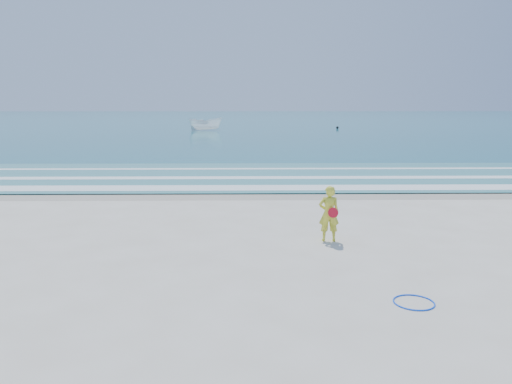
{
  "coord_description": "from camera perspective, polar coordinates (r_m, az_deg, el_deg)",
  "views": [
    {
      "loc": [
        -0.01,
        -10.7,
        3.64
      ],
      "look_at": [
        0.22,
        4.0,
        1.0
      ],
      "focal_mm": 35.0,
      "sensor_mm": 36.0,
      "label": 1
    }
  ],
  "objects": [
    {
      "name": "foam_mid",
      "position": [
        24.16,
        -0.88,
        1.65
      ],
      "size": [
        400.0,
        0.9,
        0.01
      ],
      "primitive_type": "cube",
      "color": "white",
      "rests_on": "shallow"
    },
    {
      "name": "wet_sand",
      "position": [
        20.03,
        -0.86,
        -0.28
      ],
      "size": [
        400.0,
        2.4,
        0.0
      ],
      "primitive_type": "cube",
      "color": "#B2A893",
      "rests_on": "ground"
    },
    {
      "name": "woman",
      "position": [
        13.34,
        8.33,
        -2.46
      ],
      "size": [
        0.56,
        0.41,
        1.49
      ],
      "color": "yellow",
      "rests_on": "ground"
    },
    {
      "name": "ground",
      "position": [
        11.3,
        -0.81,
        -8.62
      ],
      "size": [
        400.0,
        400.0,
        0.0
      ],
      "primitive_type": "plane",
      "color": "silver",
      "rests_on": "ground"
    },
    {
      "name": "shallow",
      "position": [
        24.96,
        -0.88,
        1.91
      ],
      "size": [
        400.0,
        10.0,
        0.01
      ],
      "primitive_type": "cube",
      "color": "#59B7AD",
      "rests_on": "ocean"
    },
    {
      "name": "foam_far",
      "position": [
        27.43,
        -0.88,
        2.68
      ],
      "size": [
        400.0,
        0.6,
        0.01
      ],
      "primitive_type": "cube",
      "color": "white",
      "rests_on": "shallow"
    },
    {
      "name": "ocean",
      "position": [
        115.75,
        -0.92,
        8.4
      ],
      "size": [
        400.0,
        190.0,
        0.04
      ],
      "primitive_type": "cube",
      "color": "#19727F",
      "rests_on": "ground"
    },
    {
      "name": "boat",
      "position": [
        65.52,
        -5.78,
        7.73
      ],
      "size": [
        4.41,
        1.78,
        1.68
      ],
      "primitive_type": "imported",
      "rotation": [
        0.0,
        0.0,
        1.54
      ],
      "color": "white",
      "rests_on": "ocean"
    },
    {
      "name": "foam_near",
      "position": [
        21.3,
        -0.87,
        0.49
      ],
      "size": [
        400.0,
        1.4,
        0.01
      ],
      "primitive_type": "cube",
      "color": "white",
      "rests_on": "shallow"
    },
    {
      "name": "buoy",
      "position": [
        70.32,
        9.28,
        7.28
      ],
      "size": [
        0.36,
        0.36,
        0.36
      ],
      "primitive_type": "sphere",
      "color": "black",
      "rests_on": "ocean"
    },
    {
      "name": "hoop",
      "position": [
        9.85,
        17.59,
        -11.93
      ],
      "size": [
        0.76,
        0.76,
        0.03
      ],
      "primitive_type": "torus",
      "rotation": [
        0.0,
        0.0,
        0.0
      ],
      "color": "#0E50FD",
      "rests_on": "ground"
    }
  ]
}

